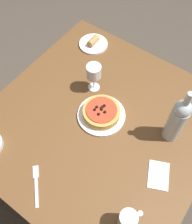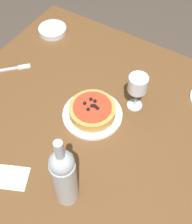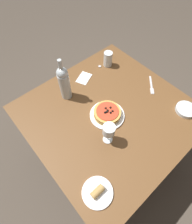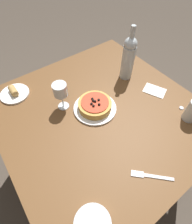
{
  "view_description": "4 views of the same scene",
  "coord_description": "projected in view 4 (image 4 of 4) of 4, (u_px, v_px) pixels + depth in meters",
  "views": [
    {
      "loc": [
        -0.53,
        -0.36,
        1.92
      ],
      "look_at": [
        -0.01,
        0.02,
        0.86
      ],
      "focal_mm": 42.0,
      "sensor_mm": 36.0,
      "label": 1
    },
    {
      "loc": [
        0.44,
        -0.61,
        1.8
      ],
      "look_at": [
        0.06,
        -0.0,
        0.84
      ],
      "focal_mm": 50.0,
      "sensor_mm": 36.0,
      "label": 2
    },
    {
      "loc": [
        0.51,
        0.45,
        1.82
      ],
      "look_at": [
        0.08,
        -0.04,
        0.81
      ],
      "focal_mm": 28.0,
      "sensor_mm": 36.0,
      "label": 3
    },
    {
      "loc": [
        -0.48,
        0.38,
        1.55
      ],
      "look_at": [
        -0.01,
        0.04,
        0.81
      ],
      "focal_mm": 28.0,
      "sensor_mm": 36.0,
      "label": 4
    }
  ],
  "objects": [
    {
      "name": "wine_glass",
      "position": [
        60.0,
        91.0,
        0.91
      ],
      "size": [
        0.08,
        0.08,
        0.17
      ],
      "color": "silver",
      "rests_on": "dining_table"
    },
    {
      "name": "dining_table",
      "position": [
        100.0,
        121.0,
        1.06
      ],
      "size": [
        1.1,
        1.08,
        0.78
      ],
      "color": "brown",
      "rests_on": "ground_plane"
    },
    {
      "name": "side_bowl",
      "position": [
        93.0,
        224.0,
        0.64
      ],
      "size": [
        0.14,
        0.14,
        0.03
      ],
      "color": "silver",
      "rests_on": "dining_table"
    },
    {
      "name": "paper_napkin",
      "position": [
        155.0,
        91.0,
        1.08
      ],
      "size": [
        0.16,
        0.14,
        0.0
      ],
      "color": "white",
      "rests_on": "dining_table"
    },
    {
      "name": "dinner_plate",
      "position": [
        95.0,
        108.0,
        0.99
      ],
      "size": [
        0.24,
        0.24,
        0.01
      ],
      "color": "white",
      "rests_on": "dining_table"
    },
    {
      "name": "ground_plane",
      "position": [
        99.0,
        164.0,
        1.6
      ],
      "size": [
        14.0,
        14.0,
        0.0
      ],
      "primitive_type": "plane",
      "color": "#4C4238"
    },
    {
      "name": "wine_bottle",
      "position": [
        128.0,
        58.0,
        1.05
      ],
      "size": [
        0.08,
        0.08,
        0.34
      ],
      "color": "#B2BCC1",
      "rests_on": "dining_table"
    },
    {
      "name": "fork",
      "position": [
        149.0,
        176.0,
        0.76
      ],
      "size": [
        0.14,
        0.14,
        0.0
      ],
      "rotation": [
        0.0,
        0.0,
        0.78
      ],
      "color": "silver",
      "rests_on": "dining_table"
    },
    {
      "name": "bottle_cap",
      "position": [
        181.0,
        108.0,
        1.0
      ],
      "size": [
        0.02,
        0.02,
        0.01
      ],
      "color": "#B7B7BC",
      "rests_on": "dining_table"
    },
    {
      "name": "side_plate",
      "position": [
        14.0,
        93.0,
        1.06
      ],
      "size": [
        0.17,
        0.17,
        0.05
      ],
      "color": "white",
      "rests_on": "dining_table"
    },
    {
      "name": "pizza",
      "position": [
        95.0,
        105.0,
        0.97
      ],
      "size": [
        0.19,
        0.19,
        0.06
      ],
      "color": "gold",
      "rests_on": "dinner_plate"
    }
  ]
}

